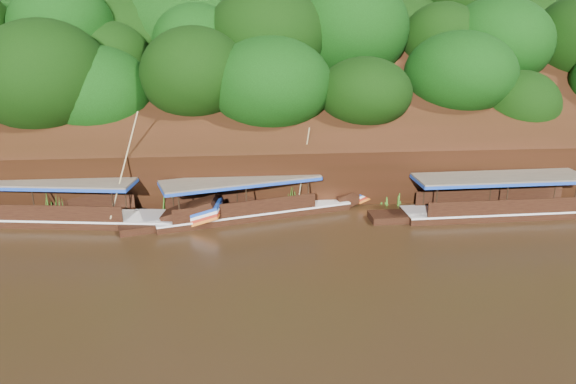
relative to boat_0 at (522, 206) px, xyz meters
name	(u,v)px	position (x,y,z in m)	size (l,w,h in m)	color
ground	(294,282)	(-13.93, -7.35, -0.54)	(160.00, 160.00, 0.00)	black
riverbank	(266,133)	(-13.95, 15.37, 1.35)	(120.00, 30.06, 19.40)	black
boat_0	(522,206)	(0.00, 0.00, 0.00)	(14.70, 2.90, 6.03)	black
boat_1	(265,206)	(-14.75, 1.38, -0.01)	(13.43, 5.46, 5.51)	black
boat_2	(73,213)	(-25.42, 0.97, 0.02)	(15.76, 4.23, 6.61)	black
reeds	(228,197)	(-16.91, 2.31, 0.30)	(49.30, 2.48, 2.00)	#356D1B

